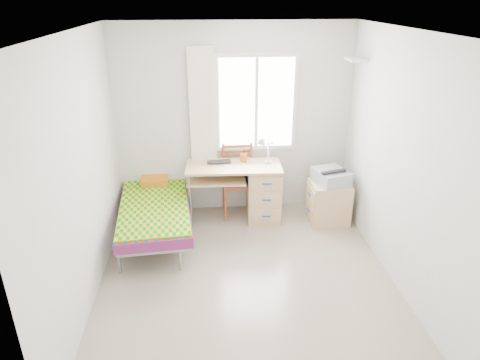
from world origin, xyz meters
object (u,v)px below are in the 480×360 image
at_px(bed, 155,206).
at_px(printer, 331,176).
at_px(cabinet, 328,202).
at_px(chair, 239,176).
at_px(desk, 258,189).

distance_m(bed, printer, 2.35).
xyz_separation_m(bed, cabinet, (2.32, 0.11, -0.10)).
bearing_deg(bed, chair, 17.66).
height_order(chair, printer, chair).
height_order(desk, chair, chair).
xyz_separation_m(desk, chair, (-0.26, 0.16, 0.13)).
bearing_deg(cabinet, bed, -177.14).
distance_m(cabinet, printer, 0.38).
bearing_deg(desk, cabinet, -8.82).
xyz_separation_m(chair, cabinet, (1.20, -0.36, -0.28)).
bearing_deg(printer, bed, 167.00).
bearing_deg(bed, printer, -2.15).
relative_size(bed, chair, 1.89).
relative_size(chair, printer, 1.88).
xyz_separation_m(bed, printer, (2.33, 0.11, 0.28)).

